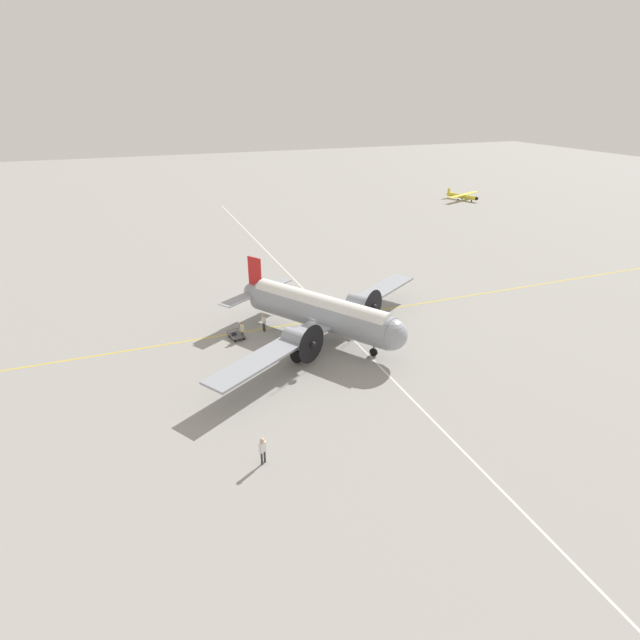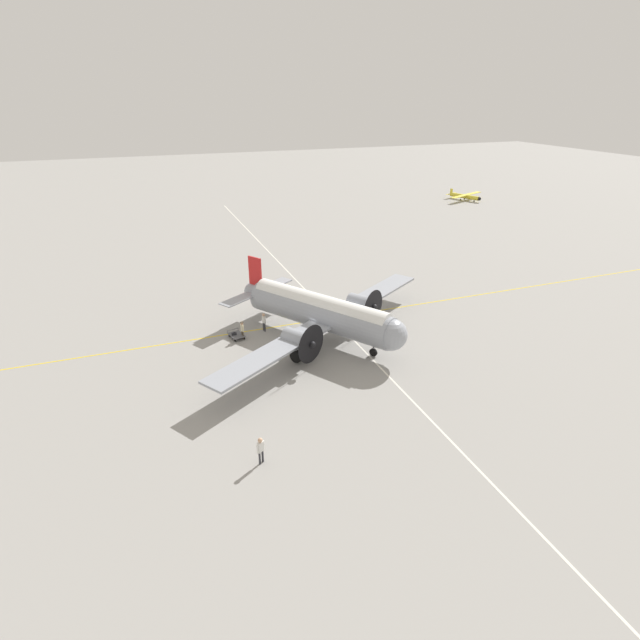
{
  "view_description": "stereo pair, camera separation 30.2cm",
  "coord_description": "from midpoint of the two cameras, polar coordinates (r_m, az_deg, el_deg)",
  "views": [
    {
      "loc": [
        14.44,
        37.51,
        20.31
      ],
      "look_at": [
        0.0,
        0.0,
        1.8
      ],
      "focal_mm": 28.0,
      "sensor_mm": 36.0,
      "label": 1
    },
    {
      "loc": [
        14.16,
        37.62,
        20.31
      ],
      "look_at": [
        0.0,
        0.0,
        1.8
      ],
      "focal_mm": 28.0,
      "sensor_mm": 36.0,
      "label": 2
    }
  ],
  "objects": [
    {
      "name": "apron_line_eastwest",
      "position": [
        48.15,
        -1.76,
        -0.22
      ],
      "size": [
        120.0,
        0.16,
        0.01
      ],
      "color": "gold",
      "rests_on": "ground_plane"
    },
    {
      "name": "ground_plane",
      "position": [
        45.03,
        -0.19,
        -2.08
      ],
      "size": [
        300.0,
        300.0,
        0.0
      ],
      "primitive_type": "plane",
      "color": "gray"
    },
    {
      "name": "apron_line_northsouth",
      "position": [
        45.96,
        2.95,
        -1.53
      ],
      "size": [
        0.16,
        120.0,
        0.01
      ],
      "color": "silver",
      "rests_on": "ground_plane"
    },
    {
      "name": "ramp_agent",
      "position": [
        46.16,
        -6.64,
        -0.04
      ],
      "size": [
        0.3,
        0.59,
        1.79
      ],
      "rotation": [
        0.0,
        0.0,
        1.84
      ],
      "color": "#2D2D33",
      "rests_on": "ground_plane"
    },
    {
      "name": "baggage_cart",
      "position": [
        45.55,
        -9.72,
        -1.75
      ],
      "size": [
        1.46,
        1.82,
        0.56
      ],
      "rotation": [
        0.0,
        0.0,
        1.8
      ],
      "color": "#56565B",
      "rests_on": "ground_plane"
    },
    {
      "name": "crew_foreground",
      "position": [
        30.6,
        -6.86,
        -14.33
      ],
      "size": [
        0.54,
        0.39,
        1.82
      ],
      "rotation": [
        0.0,
        0.0,
        -2.58
      ],
      "color": "#2D2D33",
      "rests_on": "ground_plane"
    },
    {
      "name": "passenger_boarding",
      "position": [
        44.97,
        -9.08,
        -0.97
      ],
      "size": [
        0.32,
        0.56,
        1.66
      ],
      "rotation": [
        0.0,
        0.0,
        1.75
      ],
      "color": "#473D2D",
      "rests_on": "ground_plane"
    },
    {
      "name": "light_aircraft_distant",
      "position": [
        108.55,
        15.93,
        13.47
      ],
      "size": [
        9.4,
        7.27,
        1.9
      ],
      "rotation": [
        0.0,
        0.0,
        1.96
      ],
      "color": "yellow",
      "rests_on": "ground_plane"
    },
    {
      "name": "airliner_main",
      "position": [
        43.65,
        0.3,
        0.84
      ],
      "size": [
        24.49,
        18.56,
        6.14
      ],
      "rotation": [
        0.0,
        0.0,
        2.14
      ],
      "color": "#9399A3",
      "rests_on": "ground_plane"
    },
    {
      "name": "suitcase_near_door",
      "position": [
        45.54,
        -9.98,
        -1.77
      ],
      "size": [
        0.44,
        0.16,
        0.59
      ],
      "color": "#232328",
      "rests_on": "ground_plane"
    }
  ]
}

